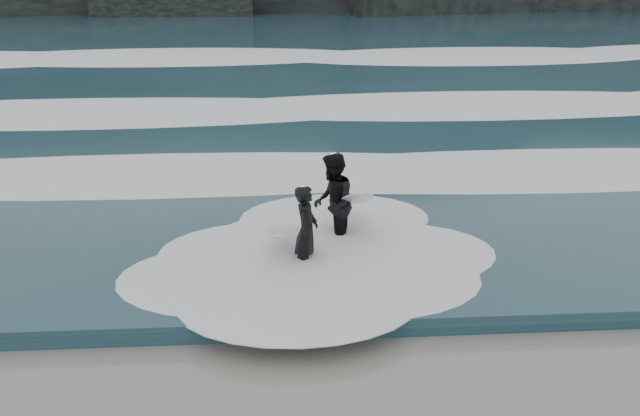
# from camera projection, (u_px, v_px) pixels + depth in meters

# --- Properties ---
(sea) EXTENTS (90.00, 52.00, 0.30)m
(sea) POSITION_uv_depth(u_px,v_px,m) (311.00, 45.00, 34.09)
(sea) COLOR #1D3C48
(sea) RESTS_ON ground
(foam_near) EXTENTS (60.00, 3.20, 0.20)m
(foam_near) POSITION_uv_depth(u_px,v_px,m) (360.00, 174.00, 15.42)
(foam_near) COLOR white
(foam_near) RESTS_ON sea
(foam_mid) EXTENTS (60.00, 4.00, 0.24)m
(foam_mid) POSITION_uv_depth(u_px,v_px,m) (333.00, 101.00, 21.91)
(foam_mid) COLOR white
(foam_mid) RESTS_ON sea
(foam_far) EXTENTS (60.00, 4.80, 0.30)m
(foam_far) POSITION_uv_depth(u_px,v_px,m) (316.00, 53.00, 30.26)
(foam_far) COLOR white
(foam_far) RESTS_ON sea
(surfer_left) EXTENTS (0.96, 1.98, 1.57)m
(surfer_left) POSITION_uv_depth(u_px,v_px,m) (300.00, 231.00, 11.53)
(surfer_left) COLOR black
(surfer_left) RESTS_ON ground
(surfer_right) EXTENTS (1.12, 1.98, 1.80)m
(surfer_right) POSITION_uv_depth(u_px,v_px,m) (335.00, 203.00, 12.38)
(surfer_right) COLOR black
(surfer_right) RESTS_ON ground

